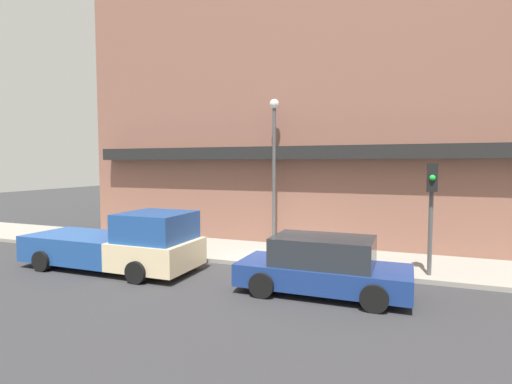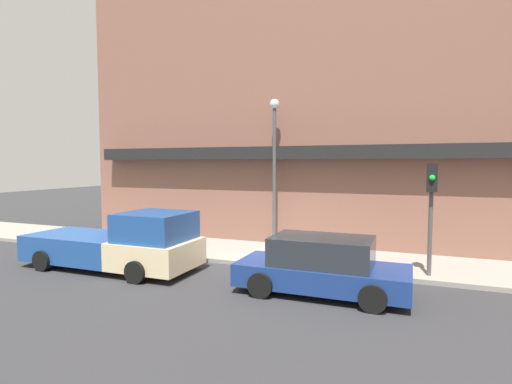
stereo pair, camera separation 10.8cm
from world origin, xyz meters
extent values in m
plane|color=#2D2D30|center=(0.00, 0.00, 0.00)|extent=(80.00, 80.00, 0.00)
cube|color=gray|center=(0.00, 1.67, 0.07)|extent=(36.00, 3.34, 0.14)
cube|color=brown|center=(0.00, 4.84, 5.96)|extent=(19.80, 3.00, 11.92)
cube|color=black|center=(0.00, 3.04, 3.76)|extent=(18.22, 0.60, 0.50)
cube|color=beige|center=(-3.07, -1.78, 0.62)|extent=(2.30, 2.09, 0.82)
cube|color=#1E478C|center=(-3.07, -1.78, 1.45)|extent=(1.95, 1.93, 0.84)
cube|color=#1E478C|center=(-5.94, -1.78, 0.62)|extent=(3.45, 2.09, 0.82)
cylinder|color=black|center=(-3.01, -0.74, 0.32)|extent=(0.64, 0.22, 0.64)
cylinder|color=black|center=(-3.01, -2.83, 0.32)|extent=(0.64, 0.22, 0.64)
cylinder|color=black|center=(-6.57, -0.74, 0.32)|extent=(0.64, 0.22, 0.64)
cylinder|color=black|center=(-6.57, -2.83, 0.32)|extent=(0.64, 0.22, 0.64)
cube|color=navy|center=(2.01, -1.78, 0.48)|extent=(4.35, 1.77, 0.57)
cube|color=#23282D|center=(2.01, -1.78, 1.12)|extent=(2.53, 1.59, 0.71)
cylinder|color=black|center=(3.36, -0.90, 0.32)|extent=(0.64, 0.22, 0.64)
cylinder|color=black|center=(3.36, -2.67, 0.32)|extent=(0.64, 0.22, 0.64)
cylinder|color=black|center=(0.66, -0.90, 0.32)|extent=(0.64, 0.22, 0.64)
cylinder|color=black|center=(0.66, -2.67, 0.32)|extent=(0.64, 0.22, 0.64)
cylinder|color=#196633|center=(2.74, 0.88, 0.39)|extent=(0.21, 0.21, 0.51)
sphere|color=#196633|center=(2.74, 0.88, 0.72)|extent=(0.20, 0.20, 0.20)
cylinder|color=#4C4C4C|center=(-0.84, 2.75, 2.78)|extent=(0.14, 0.14, 5.29)
sphere|color=silver|center=(-0.84, 2.75, 5.61)|extent=(0.36, 0.36, 0.36)
cylinder|color=#4C4C4C|center=(4.63, 0.53, 1.75)|extent=(0.12, 0.12, 3.21)
cube|color=black|center=(4.63, 0.37, 2.95)|extent=(0.28, 0.20, 0.80)
sphere|color=green|center=(4.63, 0.25, 2.95)|extent=(0.16, 0.16, 0.16)
camera|label=1|loc=(4.05, -11.81, 3.35)|focal=28.00mm
camera|label=2|loc=(4.15, -11.77, 3.35)|focal=28.00mm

